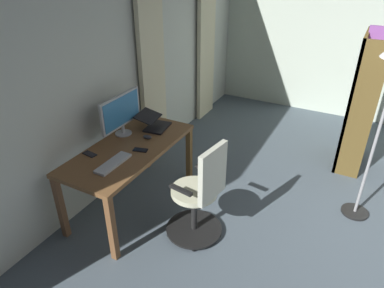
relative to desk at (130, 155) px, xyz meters
The scene contains 12 objects.
back_room_partition 1.04m from the desk, 135.56° to the right, with size 6.22×0.10×2.80m, color silver.
curtain_left_panel 2.64m from the desk, behind, with size 0.51×0.06×2.29m, color beige.
curtain_right_panel 1.23m from the desk, 159.67° to the right, with size 0.48×0.06×2.29m, color beige.
desk is the anchor object (origin of this frame).
office_chair 0.88m from the desk, 84.32° to the left, with size 0.56×0.56×1.04m.
computer_monitor 0.47m from the desk, 131.69° to the right, with size 0.61×0.18×0.45m.
computer_keyboard 0.36m from the desk, 11.93° to the left, with size 0.40×0.13×0.02m, color #B7BCC1.
laptop 0.51m from the desk, behind, with size 0.35×0.37×0.16m.
computer_mouse 0.27m from the desk, 164.98° to the left, with size 0.06×0.10×0.04m, color #333338.
cell_phone_by_monitor 0.17m from the desk, 88.92° to the left, with size 0.07×0.14×0.01m, color black.
cell_phone_face_up 0.40m from the desk, 39.40° to the right, with size 0.07×0.14×0.01m, color #232328.
bookshelf 2.86m from the desk, 136.95° to the left, with size 0.77×0.30×1.75m.
Camera 1 is at (2.91, -0.86, 2.50)m, focal length 32.57 mm.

